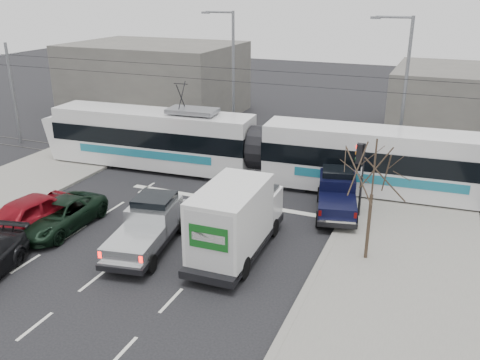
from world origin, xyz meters
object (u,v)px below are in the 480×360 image
at_px(street_lamp_far, 231,70).
at_px(tram, 258,149).
at_px(box_truck, 236,220).
at_px(traffic_signal, 360,164).
at_px(silver_pickup, 149,224).
at_px(navy_pickup, 337,193).
at_px(red_car, 23,218).
at_px(bare_tree, 374,173).
at_px(green_car, 60,215).
at_px(street_lamp_near, 402,87).

relative_size(street_lamp_far, tram, 0.35).
xyz_separation_m(street_lamp_far, box_truck, (6.70, -14.99, -3.55)).
relative_size(traffic_signal, street_lamp_far, 0.40).
distance_m(tram, silver_pickup, 9.42).
height_order(navy_pickup, red_car, navy_pickup).
height_order(box_truck, navy_pickup, box_truck).
distance_m(bare_tree, tram, 10.38).
relative_size(silver_pickup, green_car, 1.19).
bearing_deg(box_truck, street_lamp_far, 112.61).
height_order(street_lamp_near, street_lamp_far, same).
distance_m(traffic_signal, tram, 6.99).
height_order(street_lamp_near, tram, street_lamp_near).
relative_size(traffic_signal, green_car, 0.74).
bearing_deg(green_car, silver_pickup, 1.10).
relative_size(bare_tree, box_truck, 0.78).
bearing_deg(traffic_signal, street_lamp_far, 138.28).
xyz_separation_m(street_lamp_near, tram, (-7.06, -4.42, -3.24)).
relative_size(tram, green_car, 5.37).
relative_size(street_lamp_near, red_car, 1.79).
height_order(tram, navy_pickup, tram).
xyz_separation_m(bare_tree, tram, (-7.35, 7.08, -1.92)).
height_order(street_lamp_near, green_car, street_lamp_near).
distance_m(traffic_signal, box_truck, 6.87).
xyz_separation_m(street_lamp_far, silver_pickup, (3.00, -15.69, -4.12)).
distance_m(street_lamp_far, green_car, 16.57).
height_order(tram, silver_pickup, tram).
relative_size(street_lamp_far, silver_pickup, 1.57).
relative_size(bare_tree, street_lamp_near, 0.56).
bearing_deg(tram, street_lamp_near, 28.41).
xyz_separation_m(bare_tree, traffic_signal, (-1.13, 4.00, -1.05)).
height_order(traffic_signal, navy_pickup, traffic_signal).
bearing_deg(red_car, navy_pickup, 39.37).
relative_size(tram, box_truck, 4.08).
bearing_deg(red_car, bare_tree, 20.59).
xyz_separation_m(silver_pickup, red_car, (-5.71, -1.35, -0.13)).
height_order(street_lamp_far, red_car, street_lamp_far).
bearing_deg(silver_pickup, street_lamp_near, 48.28).
height_order(silver_pickup, green_car, silver_pickup).
xyz_separation_m(tram, navy_pickup, (5.18, -2.76, -0.88)).
bearing_deg(bare_tree, green_car, -169.96).
distance_m(traffic_signal, street_lamp_far, 14.47).
xyz_separation_m(traffic_signal, box_truck, (-3.95, -5.49, -1.18)).
bearing_deg(tram, green_car, -126.51).
height_order(tram, red_car, tram).
xyz_separation_m(navy_pickup, green_car, (-11.28, -6.70, -0.33)).
distance_m(bare_tree, box_truck, 5.75).
bearing_deg(bare_tree, street_lamp_far, 131.12).
xyz_separation_m(street_lamp_far, green_car, (-1.67, -15.88, -4.44)).
bearing_deg(traffic_signal, navy_pickup, 163.00).
bearing_deg(bare_tree, red_car, -166.29).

